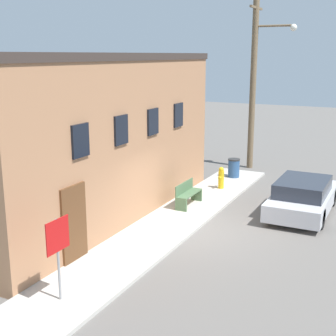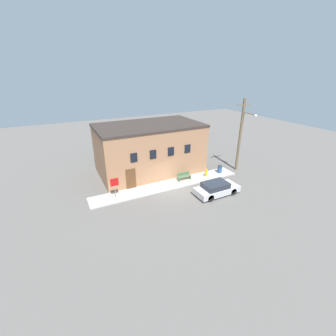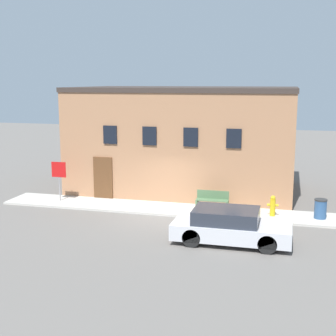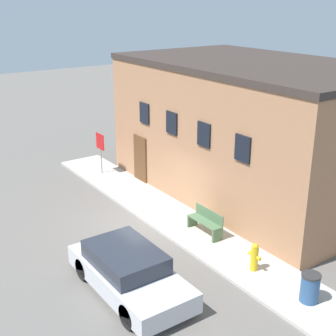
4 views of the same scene
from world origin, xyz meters
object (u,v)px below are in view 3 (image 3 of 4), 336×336
Objects in this scene: parked_car at (230,226)px; trash_bin at (320,209)px; fire_hydrant at (273,206)px; bench at (212,201)px; stop_sign at (59,174)px.

trash_bin is at bearing 47.66° from parked_car.
fire_hydrant is 1.07× the size of trash_bin.
bench reaches higher than trash_bin.
stop_sign is 2.29× the size of trash_bin.
bench is at bearing 108.35° from parked_car.
parked_car is (1.31, -3.94, 0.09)m from bench.
stop_sign reaches higher than fire_hydrant.
fire_hydrant is 0.47× the size of stop_sign.
stop_sign is (-10.31, 0.07, 0.91)m from fire_hydrant.
fire_hydrant is 3.90m from parked_car.
stop_sign is at bearing -179.71° from trash_bin.
bench is 4.15m from parked_car.
parked_car is (-1.42, -3.63, 0.07)m from fire_hydrant.
stop_sign is at bearing 179.62° from fire_hydrant.
stop_sign is 1.31× the size of bench.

